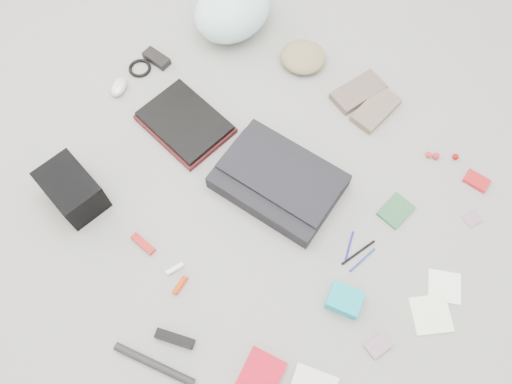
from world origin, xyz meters
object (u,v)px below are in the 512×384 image
Objects in this scene: laptop at (184,121)px; bike_helmet at (233,9)px; accordion_wallet at (345,300)px; messenger_bag at (278,181)px; camera_bag at (72,190)px; book_red at (258,382)px.

laptop is 0.53m from bike_helmet.
accordion_wallet is at bearing -5.73° from laptop.
bike_helmet is at bearing 137.53° from messenger_bag.
camera_bag is (0.05, -0.98, -0.04)m from bike_helmet.
book_red is (0.90, -0.11, -0.06)m from camera_bag.
bike_helmet reaches higher than camera_bag.
messenger_bag is 0.78m from bike_helmet.
accordion_wallet is at bearing -30.30° from bike_helmet.
camera_bag is at bearing -141.79° from messenger_bag.
camera_bag is at bearing -82.61° from bike_helmet.
bike_helmet is 3.30× the size of accordion_wallet.
bike_helmet is 1.25m from accordion_wallet.
messenger_bag is 0.73m from camera_bag.
book_red is 1.67× the size of accordion_wallet.
camera_bag is at bearing 162.75° from book_red.
laptop is 1.77× the size of book_red.
camera_bag is 2.01× the size of accordion_wallet.
messenger_bag is at bearing -35.12° from bike_helmet.
book_red is at bearing -28.40° from laptop.
camera_bag reaches higher than book_red.
laptop is 0.49m from camera_bag.
book_red is (0.95, -1.08, -0.10)m from bike_helmet.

